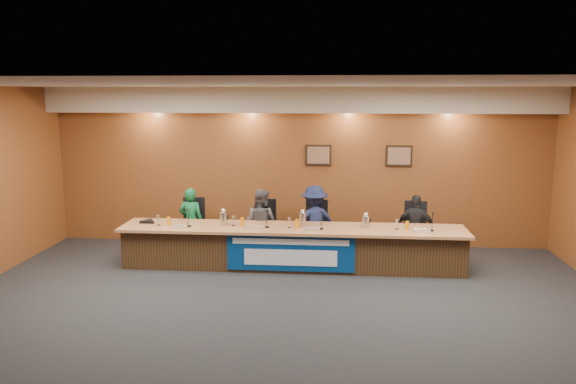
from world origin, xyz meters
name	(u,v)px	position (x,y,z in m)	size (l,w,h in m)	color
floor	(279,320)	(0.00, 0.00, 0.00)	(10.00, 10.00, 0.00)	black
ceiling	(278,84)	(0.00, 0.00, 3.20)	(10.00, 8.00, 0.04)	silver
wall_back	(299,167)	(0.00, 4.00, 1.60)	(10.00, 0.04, 3.20)	brown
soffit	(298,100)	(0.00, 3.75, 2.95)	(10.00, 0.50, 0.50)	beige
dais_body	(292,248)	(0.00, 2.40, 0.35)	(6.00, 0.80, 0.70)	#3D2715
dais_top	(292,228)	(0.00, 2.35, 0.72)	(6.10, 0.95, 0.05)	#A97045
banner	(290,253)	(0.00, 1.99, 0.38)	(2.20, 0.02, 0.65)	navy
banner_text_upper	(290,242)	(0.00, 1.97, 0.58)	(2.00, 0.01, 0.10)	silver
banner_text_lower	(290,258)	(0.00, 1.97, 0.30)	(1.60, 0.01, 0.28)	silver
wall_photo_left	(318,155)	(0.40, 3.97, 1.85)	(0.52, 0.04, 0.42)	black
wall_photo_right	(399,156)	(2.00, 3.97, 1.85)	(0.52, 0.04, 0.42)	black
panelist_a	(191,222)	(-1.98, 2.97, 0.66)	(0.48, 0.32, 1.32)	#0E552C
panelist_b	(261,223)	(-0.64, 2.97, 0.66)	(0.64, 0.50, 1.32)	#48484C
panelist_c	(314,222)	(0.37, 2.97, 0.70)	(0.90, 0.52, 1.39)	#141A3E
panelist_d	(416,228)	(2.24, 2.97, 0.62)	(0.73, 0.30, 1.25)	black
office_chair_a	(193,230)	(-1.98, 3.07, 0.48)	(0.48, 0.48, 0.08)	black
office_chair_b	(262,231)	(-0.64, 3.07, 0.48)	(0.48, 0.48, 0.08)	black
office_chair_c	(314,232)	(0.37, 3.07, 0.48)	(0.48, 0.48, 0.08)	black
office_chair_d	(415,234)	(2.24, 3.07, 0.48)	(0.48, 0.48, 0.08)	black
nameplate_a	(179,226)	(-1.97, 2.08, 0.80)	(0.24, 0.06, 0.09)	white
microphone_a	(189,226)	(-1.82, 2.22, 0.76)	(0.07, 0.07, 0.02)	black
juice_glass_a	(169,221)	(-2.21, 2.29, 0.82)	(0.06, 0.06, 0.15)	orange
water_glass_a	(158,220)	(-2.39, 2.26, 0.84)	(0.08, 0.08, 0.18)	silver
nameplate_b	(253,227)	(-0.67, 2.12, 0.80)	(0.24, 0.06, 0.09)	white
microphone_b	(267,227)	(-0.43, 2.27, 0.76)	(0.07, 0.07, 0.02)	black
juice_glass_b	(242,222)	(-0.89, 2.34, 0.82)	(0.06, 0.06, 0.15)	orange
water_glass_b	(234,221)	(-1.05, 2.34, 0.84)	(0.08, 0.08, 0.18)	silver
nameplate_c	(313,228)	(0.38, 2.09, 0.80)	(0.24, 0.06, 0.09)	white
microphone_c	(321,229)	(0.52, 2.22, 0.76)	(0.07, 0.07, 0.02)	black
juice_glass_c	(297,224)	(0.09, 2.29, 0.82)	(0.06, 0.06, 0.15)	orange
water_glass_c	(289,223)	(-0.05, 2.29, 0.84)	(0.08, 0.08, 0.18)	silver
nameplate_d	(424,230)	(2.25, 2.12, 0.80)	(0.24, 0.06, 0.09)	white
microphone_d	(431,230)	(2.41, 2.27, 0.76)	(0.07, 0.07, 0.02)	black
juice_glass_d	(407,226)	(2.00, 2.32, 0.82)	(0.06, 0.06, 0.15)	orange
water_glass_d	(397,224)	(1.82, 2.32, 0.84)	(0.08, 0.08, 0.18)	silver
carafe_left	(224,219)	(-1.23, 2.36, 0.87)	(0.13, 0.13, 0.24)	silver
carafe_mid	(303,219)	(0.18, 2.43, 0.87)	(0.12, 0.12, 0.24)	silver
carafe_right	(366,222)	(1.29, 2.38, 0.86)	(0.12, 0.12, 0.22)	silver
speakerphone	(148,221)	(-2.64, 2.44, 0.78)	(0.32, 0.32, 0.05)	black
paper_stack	(422,230)	(2.25, 2.29, 0.75)	(0.22, 0.30, 0.01)	white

